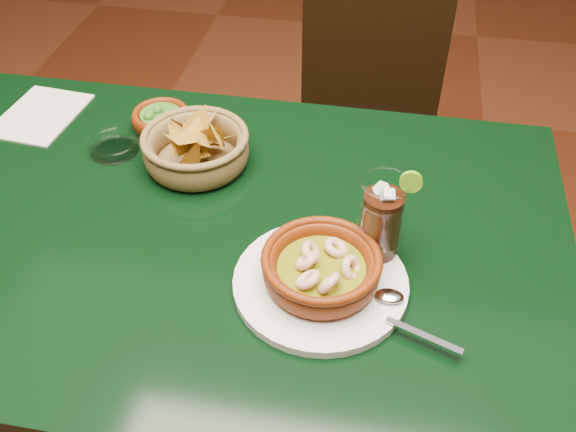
% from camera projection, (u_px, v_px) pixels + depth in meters
% --- Properties ---
extents(dining_table, '(1.20, 0.80, 0.75)m').
position_uv_depth(dining_table, '(213.00, 265.00, 1.14)').
color(dining_table, black).
rests_on(dining_table, ground).
extents(dining_chair, '(0.44, 0.44, 0.87)m').
position_uv_depth(dining_chair, '(369.00, 133.00, 1.74)').
color(dining_chair, black).
rests_on(dining_chair, ground).
extents(shrimp_plate, '(0.34, 0.26, 0.08)m').
position_uv_depth(shrimp_plate, '(321.00, 272.00, 0.95)').
color(shrimp_plate, silver).
rests_on(shrimp_plate, dining_table).
extents(chip_basket, '(0.23, 0.23, 0.13)m').
position_uv_depth(chip_basket, '(196.00, 148.00, 1.17)').
color(chip_basket, brown).
rests_on(chip_basket, dining_table).
extents(guacamole_ramekin, '(0.14, 0.14, 0.05)m').
position_uv_depth(guacamole_ramekin, '(161.00, 119.00, 1.27)').
color(guacamole_ramekin, '#541B04').
rests_on(guacamole_ramekin, dining_table).
extents(cola_drink, '(0.15, 0.15, 0.17)m').
position_uv_depth(cola_drink, '(381.00, 222.00, 0.97)').
color(cola_drink, white).
rests_on(cola_drink, dining_table).
extents(glass_ashtray, '(0.11, 0.11, 0.03)m').
position_uv_depth(glass_ashtray, '(114.00, 146.00, 1.22)').
color(glass_ashtray, white).
rests_on(glass_ashtray, dining_table).
extents(paper_menu, '(0.16, 0.21, 0.00)m').
position_uv_depth(paper_menu, '(40.00, 115.00, 1.31)').
color(paper_menu, beige).
rests_on(paper_menu, dining_table).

